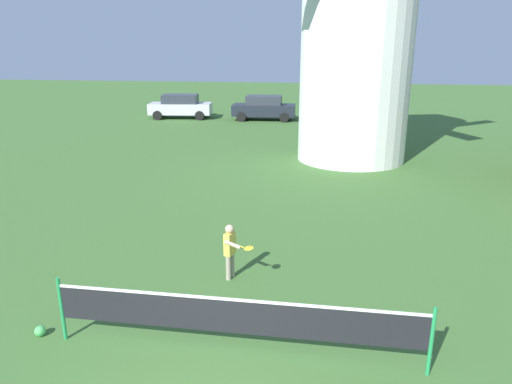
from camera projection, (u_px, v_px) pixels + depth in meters
The scene contains 5 objects.
tennis_net at pixel (236, 317), 6.98m from camera, with size 5.71×0.06×1.10m.
player_far at pixel (231, 249), 9.39m from camera, with size 0.68×0.65×1.17m.
stray_ball at pixel (40, 331), 7.65m from camera, with size 0.18×0.18×0.18m, color #4CB259.
parked_car_silver at pixel (181, 106), 30.99m from camera, with size 4.24×2.27×1.56m.
parked_car_black at pixel (264, 108), 30.23m from camera, with size 4.11×2.02×1.56m.
Camera 1 is at (1.28, -4.15, 4.54)m, focal length 32.73 mm.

